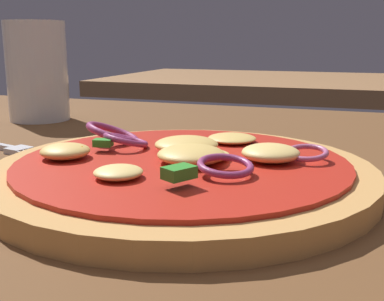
{
  "coord_description": "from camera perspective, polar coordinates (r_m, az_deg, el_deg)",
  "views": [
    {
      "loc": [
        0.09,
        -0.28,
        0.14
      ],
      "look_at": [
        -0.03,
        0.04,
        0.06
      ],
      "focal_mm": 45.53,
      "sensor_mm": 36.0,
      "label": 1
    }
  ],
  "objects": [
    {
      "name": "dining_table",
      "position": [
        0.31,
        2.26,
        -8.93
      ],
      "size": [
        1.41,
        0.86,
        0.04
      ],
      "color": "brown",
      "rests_on": "ground"
    },
    {
      "name": "pizza",
      "position": [
        0.34,
        -1.14,
        -2.35
      ],
      "size": [
        0.26,
        0.26,
        0.03
      ],
      "color": "tan",
      "rests_on": "dining_table"
    },
    {
      "name": "beer_glass",
      "position": [
        0.63,
        -17.65,
        8.28
      ],
      "size": [
        0.07,
        0.07,
        0.12
      ],
      "color": "silver",
      "rests_on": "dining_table"
    },
    {
      "name": "background_table",
      "position": [
        1.31,
        10.09,
        7.58
      ],
      "size": [
        0.87,
        0.53,
        0.04
      ],
      "color": "brown",
      "rests_on": "ground"
    }
  ]
}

